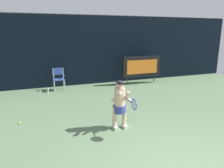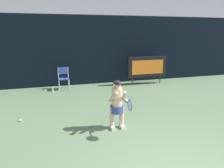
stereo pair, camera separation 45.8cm
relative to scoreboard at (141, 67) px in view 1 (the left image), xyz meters
The scene contains 7 objects.
backdrop_screen 2.99m from the scoreboard, 160.88° to the left, with size 18.00×0.12×3.66m.
scoreboard is the anchor object (origin of this frame).
umpire_chair 4.43m from the scoreboard, behind, with size 0.52×0.44×1.08m.
water_bottle 5.04m from the scoreboard, behind, with size 0.07×0.07×0.27m.
tennis_player 5.74m from the scoreboard, 123.93° to the right, with size 0.52×0.59×1.46m.
tennis_racket 6.22m from the scoreboard, 119.58° to the right, with size 0.03×0.60×0.31m.
tennis_ball_loose 7.01m from the scoreboard, 150.30° to the right, with size 0.07×0.07×0.07m.
Camera 1 is at (-2.72, -2.62, 2.80)m, focal length 34.00 mm.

